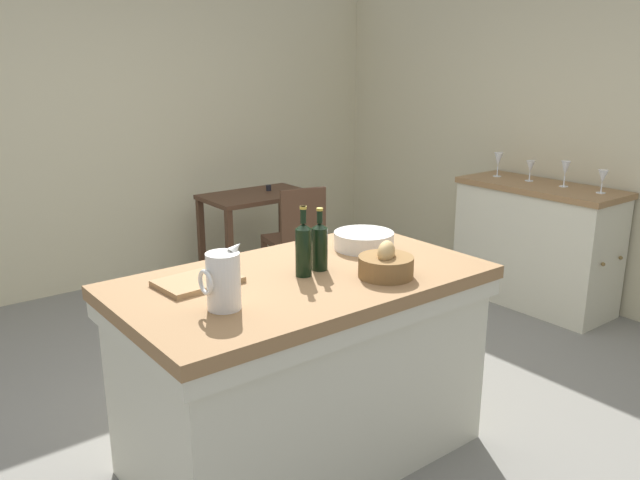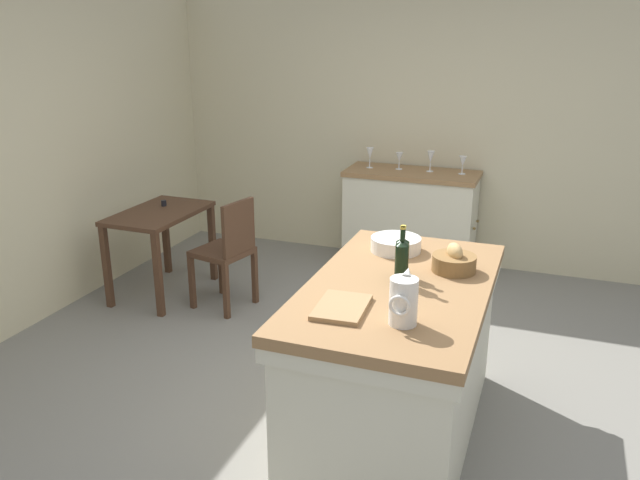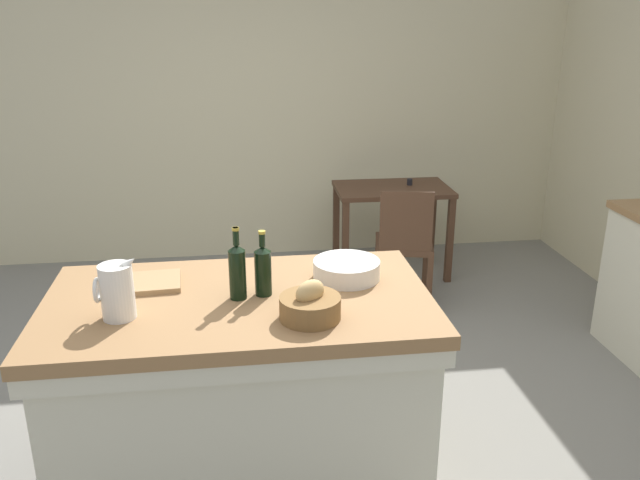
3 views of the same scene
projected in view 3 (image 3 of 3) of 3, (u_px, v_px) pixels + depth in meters
name	position (u px, v px, depth m)	size (l,w,h in m)	color
ground_plane	(304.00, 418.00, 3.47)	(6.76, 6.76, 0.00)	slate
wall_back	(268.00, 105.00, 5.47)	(5.32, 0.12, 2.60)	beige
island_table	(242.00, 383.00, 2.89)	(1.63, 0.93, 0.91)	olive
writing_desk	(392.00, 201.00, 5.20)	(0.91, 0.57, 0.78)	#472D1E
wooden_chair	(404.00, 243.00, 4.60)	(0.48, 0.48, 0.91)	#472D1E
pitcher	(117.00, 291.00, 2.53)	(0.17, 0.13, 0.26)	silver
wash_bowl	(346.00, 269.00, 2.93)	(0.30, 0.30, 0.08)	silver
bread_basket	(310.00, 305.00, 2.55)	(0.24, 0.24, 0.16)	brown
cutting_board	(142.00, 283.00, 2.86)	(0.33, 0.23, 0.02)	#99754C
wine_bottle_dark	(263.00, 269.00, 2.74)	(0.07, 0.07, 0.29)	black
wine_bottle_amber	(237.00, 270.00, 2.70)	(0.07, 0.07, 0.31)	black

